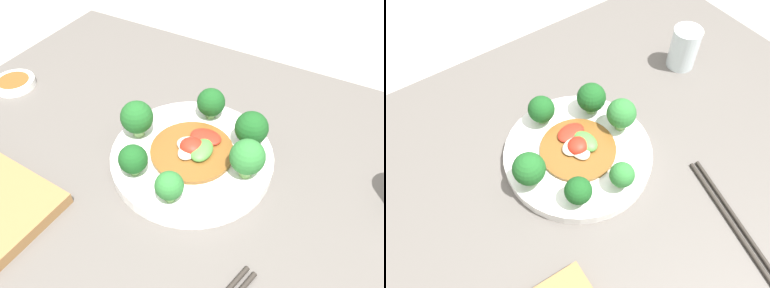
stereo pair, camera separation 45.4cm
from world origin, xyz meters
The scene contains 12 objects.
ground_plane centered at (0.00, 0.00, 0.00)m, with size 8.00×8.00×0.00m, color #B7B2A8.
table centered at (0.00, 0.00, 0.38)m, with size 1.10×0.80×0.76m.
plate centered at (-0.02, 0.03, 0.77)m, with size 0.27×0.27×0.02m.
broccoli_south centered at (-0.01, -0.07, 0.82)m, with size 0.04×0.04×0.05m.
broccoli_west centered at (-0.13, 0.03, 0.82)m, with size 0.06×0.06×0.07m.
broccoli_north centered at (-0.04, 0.13, 0.82)m, with size 0.05×0.05×0.06m.
broccoli_southwest centered at (-0.08, -0.05, 0.81)m, with size 0.05×0.05×0.05m.
broccoli_northeast centered at (0.05, 0.10, 0.82)m, with size 0.06×0.06×0.07m.
broccoli_east centered at (0.07, 0.03, 0.82)m, with size 0.06×0.06×0.07m.
stirfry_center centered at (-0.02, 0.04, 0.79)m, with size 0.14×0.14×0.03m.
drinking_glass centered at (0.31, 0.11, 0.81)m, with size 0.06×0.06×0.09m.
chopsticks centered at (0.11, -0.22, 0.77)m, with size 0.08×0.24×0.01m.
Camera 2 is at (-0.25, -0.28, 1.35)m, focal length 35.00 mm.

